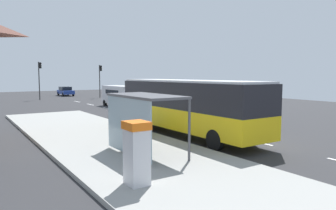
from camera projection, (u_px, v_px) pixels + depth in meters
name	position (u px, v px, depth m)	size (l,w,h in m)	color
ground_plane	(126.00, 113.00, 28.85)	(56.00, 92.00, 0.04)	#2D2D30
sidewalk_platform	(114.00, 145.00, 15.36)	(6.20, 30.00, 0.18)	#999993
lane_stripe_seg_1	(255.00, 142.00, 16.53)	(0.16, 2.20, 0.01)	silver
lane_stripe_seg_2	(196.00, 128.00, 20.68)	(0.16, 2.20, 0.01)	silver
lane_stripe_seg_3	(156.00, 119.00, 24.83)	(0.16, 2.20, 0.01)	silver
lane_stripe_seg_4	(128.00, 113.00, 28.98)	(0.16, 2.20, 0.01)	silver
lane_stripe_seg_5	(107.00, 108.00, 33.13)	(0.16, 2.20, 0.01)	silver
lane_stripe_seg_6	(90.00, 105.00, 37.28)	(0.16, 2.20, 0.01)	silver
lane_stripe_seg_7	(77.00, 102.00, 41.43)	(0.16, 2.20, 0.01)	silver
bus	(186.00, 104.00, 18.14)	(2.56, 11.02, 3.21)	yellow
white_van	(120.00, 95.00, 34.79)	(2.22, 5.28, 2.30)	silver
sedan_near	(66.00, 91.00, 53.05)	(1.85, 4.41, 1.52)	navy
ticket_machine	(137.00, 152.00, 9.51)	(0.66, 0.76, 1.94)	silver
recycling_bin_yellow	(145.00, 127.00, 17.21)	(0.52, 0.52, 0.95)	yellow
recycling_bin_green	(139.00, 126.00, 17.79)	(0.52, 0.52, 0.95)	green
recycling_bin_blue	(134.00, 124.00, 18.37)	(0.52, 0.52, 0.95)	blue
traffic_light_near_side	(100.00, 76.00, 48.23)	(0.49, 0.28, 5.01)	#2D2D2D
traffic_light_far_side	(40.00, 75.00, 44.15)	(0.49, 0.28, 5.32)	#2D2D2D
bus_shelter	(139.00, 109.00, 13.01)	(1.80, 4.00, 2.50)	#4C4C51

